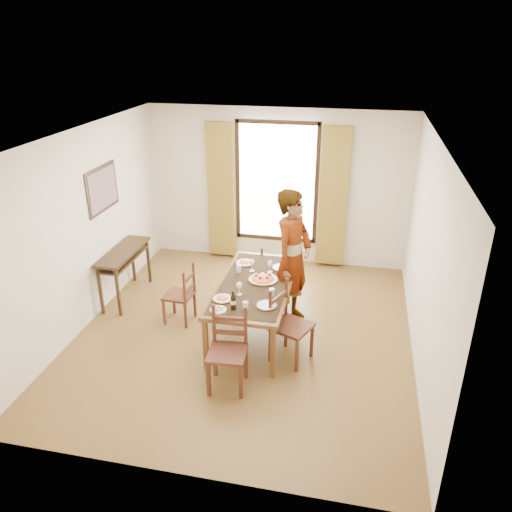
% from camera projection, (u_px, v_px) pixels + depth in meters
% --- Properties ---
extents(ground, '(5.00, 5.00, 0.00)m').
position_uv_depth(ground, '(245.00, 332.00, 6.95)').
color(ground, brown).
rests_on(ground, ground).
extents(room_shell, '(4.60, 5.10, 2.74)m').
position_uv_depth(room_shell, '(246.00, 225.00, 6.43)').
color(room_shell, beige).
rests_on(room_shell, ground).
extents(console_table, '(0.38, 1.20, 0.80)m').
position_uv_depth(console_table, '(124.00, 257.00, 7.58)').
color(console_table, '#332011').
rests_on(console_table, ground).
extents(dining_table, '(0.96, 1.99, 0.76)m').
position_uv_depth(dining_table, '(255.00, 287.00, 6.69)').
color(dining_table, brown).
rests_on(dining_table, ground).
extents(chair_west, '(0.41, 0.41, 0.87)m').
position_uv_depth(chair_west, '(181.00, 296.00, 7.06)').
color(chair_west, '#4E261A').
rests_on(chair_west, ground).
extents(chair_north, '(0.48, 0.48, 0.86)m').
position_uv_depth(chair_north, '(271.00, 271.00, 7.81)').
color(chair_north, '#4E261A').
rests_on(chair_north, ground).
extents(chair_south, '(0.47, 0.47, 0.98)m').
position_uv_depth(chair_south, '(228.00, 352.00, 5.75)').
color(chair_south, '#4E261A').
rests_on(chair_south, ground).
extents(chair_east, '(0.58, 0.58, 1.01)m').
position_uv_depth(chair_east, '(289.00, 326.00, 6.23)').
color(chair_east, '#4E261A').
rests_on(chair_east, ground).
extents(man, '(1.04, 0.96, 1.97)m').
position_uv_depth(man, '(292.00, 259.00, 6.82)').
color(man, '#93949B').
rests_on(man, ground).
extents(plate_sw, '(0.27, 0.27, 0.05)m').
position_uv_depth(plate_sw, '(223.00, 298.00, 6.25)').
color(plate_sw, silver).
rests_on(plate_sw, dining_table).
extents(plate_se, '(0.27, 0.27, 0.05)m').
position_uv_depth(plate_se, '(267.00, 304.00, 6.10)').
color(plate_se, silver).
rests_on(plate_se, dining_table).
extents(plate_nw, '(0.27, 0.27, 0.05)m').
position_uv_depth(plate_nw, '(245.00, 262.00, 7.21)').
color(plate_nw, silver).
rests_on(plate_nw, dining_table).
extents(plate_ne, '(0.27, 0.27, 0.05)m').
position_uv_depth(plate_ne, '(281.00, 267.00, 7.06)').
color(plate_ne, silver).
rests_on(plate_ne, dining_table).
extents(pasta_platter, '(0.40, 0.40, 0.10)m').
position_uv_depth(pasta_platter, '(263.00, 277.00, 6.71)').
color(pasta_platter, red).
rests_on(pasta_platter, dining_table).
extents(caprese_plate, '(0.20, 0.20, 0.04)m').
position_uv_depth(caprese_plate, '(218.00, 309.00, 6.01)').
color(caprese_plate, silver).
rests_on(caprese_plate, dining_table).
extents(wine_glass_a, '(0.08, 0.08, 0.18)m').
position_uv_depth(wine_glass_a, '(239.00, 288.00, 6.33)').
color(wine_glass_a, white).
rests_on(wine_glass_a, dining_table).
extents(wine_glass_b, '(0.08, 0.08, 0.18)m').
position_uv_depth(wine_glass_b, '(270.00, 266.00, 6.92)').
color(wine_glass_b, white).
rests_on(wine_glass_b, dining_table).
extents(wine_glass_c, '(0.08, 0.08, 0.18)m').
position_uv_depth(wine_glass_c, '(252.00, 265.00, 6.96)').
color(wine_glass_c, white).
rests_on(wine_glass_c, dining_table).
extents(tumbler_a, '(0.07, 0.07, 0.10)m').
position_uv_depth(tumbler_a, '(272.00, 292.00, 6.32)').
color(tumbler_a, silver).
rests_on(tumbler_a, dining_table).
extents(tumbler_b, '(0.07, 0.07, 0.10)m').
position_uv_depth(tumbler_b, '(239.00, 268.00, 6.96)').
color(tumbler_b, silver).
rests_on(tumbler_b, dining_table).
extents(tumbler_c, '(0.07, 0.07, 0.10)m').
position_uv_depth(tumbler_c, '(245.00, 306.00, 6.02)').
color(tumbler_c, silver).
rests_on(tumbler_c, dining_table).
extents(wine_bottle, '(0.07, 0.07, 0.25)m').
position_uv_depth(wine_bottle, '(233.00, 300.00, 5.99)').
color(wine_bottle, black).
rests_on(wine_bottle, dining_table).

